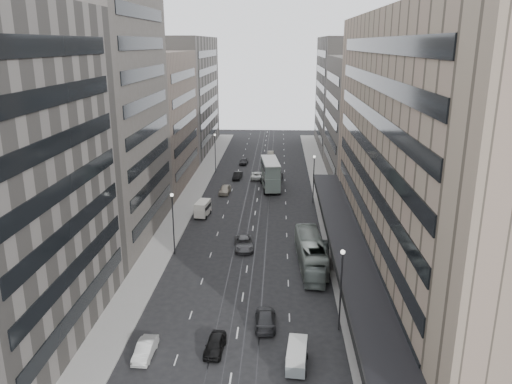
% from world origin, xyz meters
% --- Properties ---
extents(ground, '(220.00, 220.00, 0.00)m').
position_xyz_m(ground, '(0.00, 0.00, 0.00)').
color(ground, black).
rests_on(ground, ground).
extents(sidewalk_right, '(4.00, 125.00, 0.15)m').
position_xyz_m(sidewalk_right, '(12.00, 37.50, 0.07)').
color(sidewalk_right, gray).
rests_on(sidewalk_right, ground).
extents(sidewalk_left, '(4.00, 125.00, 0.15)m').
position_xyz_m(sidewalk_left, '(-12.00, 37.50, 0.07)').
color(sidewalk_left, gray).
rests_on(sidewalk_left, ground).
extents(department_store, '(19.20, 60.00, 30.00)m').
position_xyz_m(department_store, '(21.45, 8.00, 14.95)').
color(department_store, '#7F705D').
rests_on(department_store, ground).
extents(building_right_mid, '(15.00, 28.00, 24.00)m').
position_xyz_m(building_right_mid, '(21.50, 52.00, 12.00)').
color(building_right_mid, '#4C4841').
rests_on(building_right_mid, ground).
extents(building_right_far, '(15.00, 32.00, 28.00)m').
position_xyz_m(building_right_far, '(21.50, 82.00, 14.00)').
color(building_right_far, '#67625C').
rests_on(building_right_far, ground).
extents(building_left_b, '(15.00, 26.00, 34.00)m').
position_xyz_m(building_left_b, '(-21.50, 19.00, 17.00)').
color(building_left_b, '#4C4841').
rests_on(building_left_b, ground).
extents(building_left_c, '(15.00, 28.00, 25.00)m').
position_xyz_m(building_left_c, '(-21.50, 46.00, 12.50)').
color(building_left_c, '#695B51').
rests_on(building_left_c, ground).
extents(building_left_d, '(15.00, 38.00, 28.00)m').
position_xyz_m(building_left_d, '(-21.50, 79.00, 14.00)').
color(building_left_d, '#67625C').
rests_on(building_left_d, ground).
extents(lamp_right_near, '(0.44, 0.44, 8.32)m').
position_xyz_m(lamp_right_near, '(9.70, -5.00, 5.20)').
color(lamp_right_near, '#262628').
rests_on(lamp_right_near, ground).
extents(lamp_right_far, '(0.44, 0.44, 8.32)m').
position_xyz_m(lamp_right_far, '(9.70, 35.00, 5.20)').
color(lamp_right_far, '#262628').
rests_on(lamp_right_far, ground).
extents(lamp_left_near, '(0.44, 0.44, 8.32)m').
position_xyz_m(lamp_left_near, '(-9.70, 12.00, 5.20)').
color(lamp_left_near, '#262628').
rests_on(lamp_left_near, ground).
extents(lamp_left_far, '(0.44, 0.44, 8.32)m').
position_xyz_m(lamp_left_far, '(-9.70, 55.00, 5.20)').
color(lamp_left_far, '#262628').
rests_on(lamp_left_far, ground).
extents(bus_near, '(3.56, 10.05, 2.74)m').
position_xyz_m(bus_near, '(8.50, 7.12, 1.37)').
color(bus_near, slate).
rests_on(bus_near, ground).
extents(bus_far, '(3.56, 12.47, 3.43)m').
position_xyz_m(bus_far, '(7.81, 9.98, 1.72)').
color(bus_far, gray).
rests_on(bus_far, ground).
extents(double_decker, '(4.06, 10.33, 5.51)m').
position_xyz_m(double_decker, '(2.16, 43.21, 2.97)').
color(double_decker, slate).
rests_on(double_decker, ground).
extents(vw_microbus, '(2.07, 3.99, 2.07)m').
position_xyz_m(vw_microbus, '(5.46, -10.99, 1.15)').
color(vw_microbus, slate).
rests_on(vw_microbus, ground).
extents(panel_van, '(2.38, 4.17, 2.50)m').
position_xyz_m(panel_van, '(-8.23, 26.91, 1.38)').
color(panel_van, silver).
rests_on(panel_van, ground).
extents(sedan_0, '(1.92, 4.11, 1.36)m').
position_xyz_m(sedan_0, '(-1.75, -9.04, 0.68)').
color(sedan_0, black).
rests_on(sedan_0, ground).
extents(sedan_1, '(1.54, 4.10, 1.34)m').
position_xyz_m(sedan_1, '(-7.78, -10.04, 0.67)').
color(sedan_1, silver).
rests_on(sedan_1, ground).
extents(sedan_2, '(2.96, 5.46, 1.45)m').
position_xyz_m(sedan_2, '(-0.81, 14.28, 0.73)').
color(sedan_2, '#515053').
rests_on(sedan_2, ground).
extents(sedan_3, '(2.19, 5.04, 1.44)m').
position_xyz_m(sedan_3, '(2.62, -4.52, 0.72)').
color(sedan_3, '#29292B').
rests_on(sedan_3, ground).
extents(sedan_4, '(2.17, 4.67, 1.55)m').
position_xyz_m(sedan_4, '(-6.06, 39.59, 0.77)').
color(sedan_4, '#ACA18E').
rests_on(sedan_4, ground).
extents(sedan_5, '(1.81, 4.42, 1.42)m').
position_xyz_m(sedan_5, '(-4.61, 49.97, 0.71)').
color(sedan_5, black).
rests_on(sedan_5, ground).
extents(sedan_6, '(2.36, 5.09, 1.41)m').
position_xyz_m(sedan_6, '(-0.68, 50.44, 0.71)').
color(sedan_6, white).
rests_on(sedan_6, ground).
extents(sedan_7, '(2.58, 5.47, 1.54)m').
position_xyz_m(sedan_7, '(3.44, 50.25, 0.77)').
color(sedan_7, '#4E4E50').
rests_on(sedan_7, ground).
extents(sedan_8, '(1.91, 4.23, 1.41)m').
position_xyz_m(sedan_8, '(-4.28, 62.81, 0.70)').
color(sedan_8, '#232326').
rests_on(sedan_8, ground).
extents(sedan_9, '(1.48, 4.18, 1.37)m').
position_xyz_m(sedan_9, '(1.71, 71.55, 0.69)').
color(sedan_9, gray).
rests_on(sedan_9, ground).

